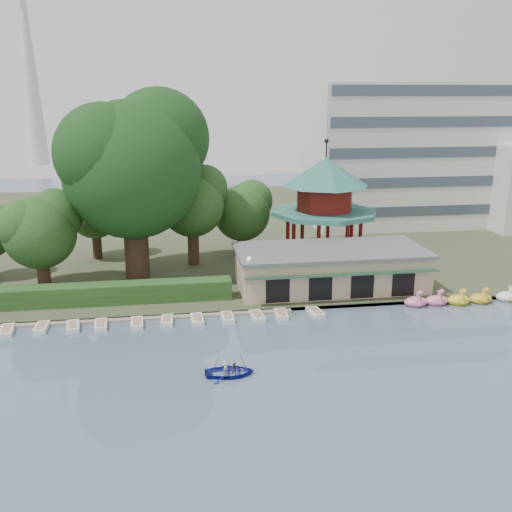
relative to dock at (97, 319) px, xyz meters
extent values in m
plane|color=slate|center=(12.00, -17.20, -0.12)|extent=(220.00, 220.00, 0.00)
cube|color=#424930|center=(12.00, 34.80, 0.08)|extent=(220.00, 70.00, 0.40)
cube|color=gray|center=(12.00, 0.10, 0.03)|extent=(220.00, 0.60, 0.30)
cube|color=gray|center=(0.00, 0.00, 0.00)|extent=(34.00, 1.60, 0.24)
cube|color=#C2AA8B|center=(22.00, 4.80, 2.08)|extent=(18.00, 8.00, 3.60)
cube|color=#595B5E|center=(22.00, 4.80, 4.03)|extent=(18.60, 8.60, 0.30)
cube|color=#194C2D|center=(22.00, 0.50, 2.88)|extent=(18.00, 1.59, 0.45)
cylinder|color=#C2AA8B|center=(24.00, 14.80, 0.88)|extent=(10.40, 10.40, 1.20)
cylinder|color=#2C7063|center=(24.00, 14.80, 5.73)|extent=(12.40, 12.40, 0.50)
cylinder|color=maroon|center=(24.00, 14.80, 7.38)|extent=(6.40, 6.40, 2.80)
cone|color=#2C7063|center=(24.00, 14.80, 10.38)|extent=(10.00, 10.00, 3.20)
cylinder|color=black|center=(24.00, 14.80, 12.88)|extent=(0.16, 0.16, 1.80)
cube|color=silver|center=(42.00, 32.80, 10.28)|extent=(30.00, 14.00, 20.00)
cone|color=silver|center=(-30.00, 122.80, 29.88)|extent=(6.00, 6.00, 60.00)
cube|color=#29501F|center=(-3.00, 3.30, 1.18)|extent=(30.00, 2.00, 1.80)
cylinder|color=black|center=(13.50, 1.80, 2.28)|extent=(0.12, 0.12, 4.00)
sphere|color=beige|center=(13.50, 1.80, 4.38)|extent=(0.36, 0.36, 0.36)
cylinder|color=#3A281C|center=(3.00, 10.80, 4.80)|extent=(2.49, 2.49, 9.03)
sphere|color=#183F17|center=(3.00, 10.80, 11.48)|extent=(13.82, 13.82, 13.82)
sphere|color=#183F17|center=(5.76, 12.87, 14.37)|extent=(10.36, 10.36, 10.36)
sphere|color=#183F17|center=(0.58, 9.42, 13.29)|extent=(9.67, 9.67, 9.67)
cylinder|color=#3A281C|center=(-6.00, 8.80, 2.52)|extent=(1.27, 1.27, 4.49)
sphere|color=#29501F|center=(-6.00, 8.80, 5.85)|extent=(7.08, 7.08, 7.08)
sphere|color=#29501F|center=(-4.58, 9.86, 7.28)|extent=(5.31, 5.31, 5.31)
sphere|color=#29501F|center=(-7.24, 8.09, 6.74)|extent=(4.96, 4.96, 4.96)
cylinder|color=#3A281C|center=(9.00, 14.80, 2.98)|extent=(1.26, 1.26, 5.41)
sphere|color=#29501F|center=(9.00, 14.80, 6.98)|extent=(7.00, 7.00, 7.00)
sphere|color=#29501F|center=(10.40, 15.85, 8.71)|extent=(5.25, 5.25, 5.25)
sphere|color=#29501F|center=(7.78, 14.10, 8.06)|extent=(4.90, 4.90, 4.90)
cylinder|color=#3A281C|center=(15.00, 18.80, 2.25)|extent=(1.21, 1.21, 3.94)
sphere|color=#29501F|center=(15.00, 18.80, 5.17)|extent=(6.73, 6.73, 6.73)
sphere|color=#29501F|center=(16.35, 19.81, 6.43)|extent=(5.04, 5.04, 5.04)
sphere|color=#29501F|center=(13.82, 18.13, 5.95)|extent=(4.71, 4.71, 4.71)
cylinder|color=#3A281C|center=(-2.00, 18.80, 2.45)|extent=(1.06, 1.06, 4.35)
sphere|color=#29501F|center=(-2.00, 18.80, 5.67)|extent=(5.90, 5.90, 5.90)
sphere|color=#29501F|center=(-0.82, 19.68, 7.06)|extent=(4.42, 4.42, 4.42)
sphere|color=#29501F|center=(-3.03, 18.21, 6.54)|extent=(4.13, 4.13, 4.13)
ellipsoid|color=pink|center=(28.72, -0.58, 0.23)|extent=(2.16, 1.44, 0.99)
cylinder|color=pink|center=(28.72, -1.13, 0.78)|extent=(0.26, 0.79, 1.29)
sphere|color=pink|center=(28.72, -1.43, 1.43)|extent=(0.44, 0.44, 0.44)
ellipsoid|color=pink|center=(30.79, -0.54, 0.23)|extent=(2.16, 1.44, 0.99)
cylinder|color=pink|center=(30.79, -1.09, 0.78)|extent=(0.26, 0.79, 1.29)
sphere|color=pink|center=(30.79, -1.39, 1.43)|extent=(0.44, 0.44, 0.44)
ellipsoid|color=yellow|center=(32.87, -0.75, 0.23)|extent=(2.16, 1.44, 0.99)
cylinder|color=yellow|center=(32.87, -1.30, 0.78)|extent=(0.26, 0.79, 1.29)
sphere|color=yellow|center=(32.87, -1.60, 1.43)|extent=(0.44, 0.44, 0.44)
ellipsoid|color=gold|center=(35.11, -0.70, 0.23)|extent=(2.16, 1.44, 0.99)
cylinder|color=gold|center=(35.11, -1.25, 0.78)|extent=(0.26, 0.79, 1.29)
sphere|color=gold|center=(35.11, -1.55, 1.43)|extent=(0.44, 0.44, 0.44)
ellipsoid|color=white|center=(37.90, -0.51, 0.23)|extent=(2.16, 1.44, 0.99)
cylinder|color=white|center=(37.90, -1.06, 0.78)|extent=(0.26, 0.79, 1.29)
cube|color=white|center=(-7.02, -1.49, 0.06)|extent=(1.27, 2.40, 0.36)
cube|color=white|center=(-4.35, -1.28, 0.06)|extent=(1.03, 2.31, 0.36)
cube|color=white|center=(-1.78, -1.44, 0.06)|extent=(1.31, 2.42, 0.36)
cube|color=white|center=(0.47, -1.45, 0.06)|extent=(1.18, 2.37, 0.36)
cube|color=white|center=(3.47, -1.50, 0.06)|extent=(1.09, 2.34, 0.36)
cube|color=white|center=(5.98, -1.23, 0.06)|extent=(1.10, 2.34, 0.36)
cube|color=white|center=(8.55, -1.40, 0.06)|extent=(1.11, 2.35, 0.36)
cube|color=white|center=(11.18, -1.38, 0.06)|extent=(1.09, 2.34, 0.36)
cube|color=white|center=(13.78, -1.36, 0.06)|extent=(1.20, 2.38, 0.36)
cube|color=white|center=(15.94, -1.29, 0.06)|extent=(1.08, 2.33, 0.36)
cube|color=white|center=(19.05, -1.28, 0.06)|extent=(1.37, 2.43, 0.36)
imported|color=#1B2599|center=(10.30, -11.65, 0.38)|extent=(4.96, 3.61, 1.01)
imported|color=white|center=(10.00, -11.45, 0.46)|extent=(0.36, 0.24, 0.96)
imported|color=#30314A|center=(10.60, -11.85, 0.44)|extent=(0.46, 0.36, 0.92)
cylinder|color=#3A281C|center=(9.10, -11.65, 0.23)|extent=(0.94, 0.29, 2.01)
cylinder|color=#3A281C|center=(11.50, -11.65, 0.23)|extent=(0.94, 0.29, 2.01)
camera|label=1|loc=(6.76, -47.36, 18.58)|focal=40.00mm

